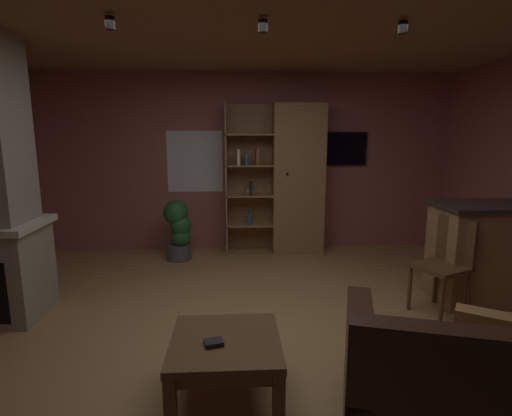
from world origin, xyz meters
TOP-DOWN VIEW (x-y plane):
  - floor at (0.00, 0.00)m, footprint 5.96×5.52m
  - wall_back at (0.00, 2.79)m, footprint 6.08×0.06m
  - ceiling at (0.00, 0.00)m, footprint 5.96×5.52m
  - window_pane_back at (-0.75, 2.75)m, footprint 0.79×0.01m
  - bookshelf_cabinet at (0.63, 2.51)m, footprint 1.38×0.41m
  - kitchen_bar_counter at (2.53, 0.69)m, footprint 1.39×0.65m
  - leather_couch at (1.14, -1.20)m, footprint 1.66×1.29m
  - coffee_table at (-0.26, -0.73)m, footprint 0.69×0.69m
  - table_book_0 at (-0.33, -0.80)m, footprint 0.13×0.11m
  - dining_chair at (1.82, 0.45)m, footprint 0.55×0.55m
  - potted_floor_plant at (-0.94, 2.24)m, footprint 0.37×0.35m
  - wall_mounted_tv at (1.33, 2.73)m, footprint 0.85×0.06m
  - track_light_spot_1 at (-1.08, 0.07)m, footprint 0.07×0.07m
  - track_light_spot_2 at (0.03, 0.09)m, footprint 0.07×0.07m
  - track_light_spot_3 at (1.09, 0.06)m, footprint 0.07×0.07m

SIDE VIEW (x-z plane):
  - floor at x=0.00m, z-range -0.02..0.00m
  - leather_couch at x=1.14m, z-range -0.12..0.72m
  - coffee_table at x=-0.26m, z-range 0.13..0.55m
  - potted_floor_plant at x=-0.94m, z-range 0.02..0.84m
  - table_book_0 at x=-0.33m, z-range 0.42..0.45m
  - kitchen_bar_counter at x=2.53m, z-range 0.00..1.02m
  - dining_chair at x=1.82m, z-range 0.07..0.99m
  - bookshelf_cabinet at x=0.63m, z-range -0.01..2.09m
  - wall_back at x=0.00m, z-range 0.00..2.55m
  - window_pane_back at x=-0.75m, z-range 0.86..1.73m
  - wall_mounted_tv at x=1.33m, z-range 1.24..1.72m
  - track_light_spot_1 at x=-1.08m, z-range 2.44..2.53m
  - track_light_spot_2 at x=0.03m, z-range 2.44..2.53m
  - track_light_spot_3 at x=1.09m, z-range 2.44..2.53m
  - ceiling at x=0.00m, z-range 2.55..2.57m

